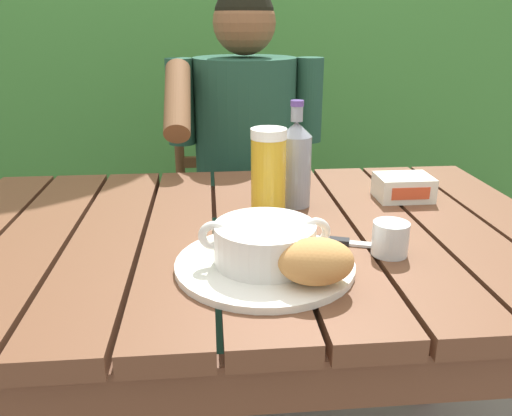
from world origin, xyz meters
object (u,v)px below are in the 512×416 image
soup_bowl (265,242)px  table_knife (348,242)px  person_eating (245,159)px  bread_roll (316,261)px  beer_bottle (296,162)px  chair_near_diner (243,211)px  butter_tub (403,187)px  beer_glass (268,174)px  serving_plate (265,264)px  water_glass_small (390,238)px

soup_bowl → table_knife: size_ratio=1.51×
person_eating → table_knife: bearing=-79.8°
soup_bowl → bread_roll: 0.11m
soup_bowl → beer_bottle: size_ratio=0.94×
person_eating → beer_bottle: person_eating is taller
chair_near_diner → table_knife: (0.13, -0.95, 0.28)m
chair_near_diner → butter_tub: 0.83m
bread_roll → table_knife: 0.19m
soup_bowl → beer_glass: (0.03, 0.24, 0.05)m
person_eating → soup_bowl: (-0.03, -0.83, 0.07)m
serving_plate → bread_roll: bearing=-49.4°
beer_glass → butter_tub: (0.32, 0.09, -0.07)m
soup_bowl → serving_plate: bearing=-90.0°
person_eating → table_knife: person_eating is taller
person_eating → soup_bowl: person_eating is taller
serving_plate → beer_bottle: size_ratio=1.29×
beer_glass → butter_tub: 0.34m
water_glass_small → butter_tub: bearing=65.8°
soup_bowl → bread_roll: (0.07, -0.08, 0.00)m
serving_plate → water_glass_small: size_ratio=4.68×
person_eating → soup_bowl: size_ratio=5.76×
serving_plate → butter_tub: size_ratio=2.42×
soup_bowl → table_knife: 0.19m
table_knife → chair_near_diner: bearing=97.9°
butter_tub → beer_glass: bearing=-164.6°
chair_near_diner → butter_tub: (0.32, -0.70, 0.31)m
chair_near_diner → beer_glass: (0.00, -0.79, 0.37)m
person_eating → bread_roll: 0.91m
butter_tub → table_knife: bearing=-128.3°
beer_bottle → water_glass_small: 0.31m
chair_near_diner → person_eating: person_eating is taller
person_eating → water_glass_small: 0.82m
beer_bottle → water_glass_small: bearing=-65.3°
chair_near_diner → table_knife: chair_near_diner is taller
beer_bottle → beer_glass: bearing=-134.4°
bread_roll → table_knife: bread_roll is taller
chair_near_diner → beer_glass: bearing=-89.9°
chair_near_diner → beer_glass: size_ratio=5.29×
water_glass_small → beer_bottle: bearing=114.7°
person_eating → butter_tub: 0.60m
bread_roll → beer_glass: 0.32m
chair_near_diner → beer_bottle: beer_bottle is taller
chair_near_diner → table_knife: size_ratio=6.89×
water_glass_small → serving_plate: bearing=-171.5°
bread_roll → water_glass_small: bread_roll is taller
soup_bowl → beer_bottle: 0.32m
serving_plate → soup_bowl: bearing=90.0°
person_eating → serving_plate: 0.83m
soup_bowl → table_knife: bearing=26.3°
bread_roll → chair_near_diner: bearing=92.0°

